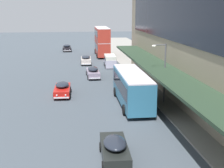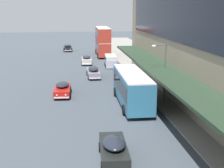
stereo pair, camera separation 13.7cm
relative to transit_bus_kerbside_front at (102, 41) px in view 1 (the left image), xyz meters
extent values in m
cube|color=#A93025|center=(0.00, 0.00, -1.48)|extent=(2.62, 9.65, 2.63)
cube|color=black|center=(0.00, 0.00, -1.17)|extent=(2.65, 8.88, 1.16)
cube|color=silver|center=(0.00, 0.00, -0.12)|extent=(2.52, 9.65, 0.12)
cube|color=#A93025|center=(0.00, 0.00, 1.25)|extent=(2.62, 9.65, 2.63)
cube|color=black|center=(0.00, 0.00, 1.56)|extent=(2.65, 8.88, 1.16)
cube|color=silver|center=(0.00, 0.00, 2.61)|extent=(2.52, 9.65, 0.12)
cube|color=black|center=(0.07, 4.85, 2.31)|extent=(1.24, 0.08, 0.36)
cylinder|color=black|center=(-1.19, 3.29, -2.65)|extent=(0.26, 1.00, 1.00)
cylinder|color=black|center=(1.29, 3.25, -2.65)|extent=(0.26, 1.00, 1.00)
cylinder|color=black|center=(-1.28, -2.96, -2.65)|extent=(0.26, 1.00, 1.00)
cylinder|color=black|center=(1.19, -3.00, -2.65)|extent=(0.26, 1.00, 1.00)
cube|color=teal|center=(-0.39, -33.88, -1.35)|extent=(2.64, 9.88, 2.88)
cube|color=black|center=(-0.39, -33.88, -1.01)|extent=(2.67, 9.09, 1.27)
cube|color=silver|center=(-0.39, -33.88, 0.14)|extent=(2.54, 9.88, 0.12)
cube|color=black|center=(-0.34, -28.92, -0.16)|extent=(1.27, 0.07, 0.36)
cylinder|color=black|center=(-1.62, -30.52, -2.65)|extent=(0.26, 1.00, 1.00)
cylinder|color=black|center=(0.91, -30.55, -2.65)|extent=(0.26, 1.00, 1.00)
cylinder|color=black|center=(-1.69, -36.92, -2.65)|extent=(0.26, 1.00, 1.00)
cylinder|color=black|center=(0.85, -36.95, -2.65)|extent=(0.26, 1.00, 1.00)
cube|color=#B31812|center=(-7.47, -29.39, -2.56)|extent=(1.83, 4.48, 0.73)
ellipsoid|color=#1E232D|center=(-7.46, -29.17, -1.95)|extent=(1.56, 2.48, 0.54)
cube|color=silver|center=(-7.54, -31.66, -2.78)|extent=(1.61, 0.17, 0.14)
cube|color=silver|center=(-7.40, -27.13, -2.78)|extent=(1.61, 0.17, 0.14)
sphere|color=silver|center=(-7.07, -31.64, -2.51)|extent=(0.18, 0.18, 0.18)
sphere|color=silver|center=(-8.00, -31.61, -2.51)|extent=(0.18, 0.18, 0.18)
cylinder|color=black|center=(-6.67, -30.79, -2.83)|extent=(0.16, 0.64, 0.64)
cylinder|color=black|center=(-8.36, -30.74, -2.83)|extent=(0.16, 0.64, 0.64)
cylinder|color=black|center=(-6.58, -28.05, -2.83)|extent=(0.16, 0.64, 0.64)
cylinder|color=black|center=(-8.27, -27.99, -2.83)|extent=(0.16, 0.64, 0.64)
cube|color=gray|center=(-3.38, -20.29, -2.54)|extent=(1.70, 4.82, 0.76)
ellipsoid|color=#1E232D|center=(-3.37, -20.53, -1.89)|extent=(1.47, 2.66, 0.59)
cube|color=silver|center=(-3.41, -17.84, -2.78)|extent=(1.55, 0.14, 0.14)
cube|color=silver|center=(-3.34, -22.74, -2.78)|extent=(1.55, 0.14, 0.14)
sphere|color=silver|center=(-3.86, -17.88, -2.49)|extent=(0.18, 0.18, 0.18)
sphere|color=silver|center=(-2.97, -17.87, -2.49)|extent=(0.18, 0.18, 0.18)
cylinder|color=black|center=(-4.21, -18.82, -2.83)|extent=(0.15, 0.64, 0.64)
cylinder|color=black|center=(-2.59, -18.79, -2.83)|extent=(0.15, 0.64, 0.64)
cylinder|color=black|center=(-4.17, -21.79, -2.83)|extent=(0.15, 0.64, 0.64)
cylinder|color=black|center=(-2.54, -21.76, -2.83)|extent=(0.15, 0.64, 0.64)
cube|color=black|center=(-7.28, 8.53, -2.56)|extent=(1.97, 4.41, 0.73)
ellipsoid|color=#1E232D|center=(-7.29, 8.75, -1.93)|extent=(1.68, 2.45, 0.60)
cube|color=silver|center=(-7.20, 6.31, -2.78)|extent=(1.73, 0.18, 0.14)
cube|color=silver|center=(-7.36, 10.75, -2.78)|extent=(1.73, 0.18, 0.14)
sphere|color=silver|center=(-6.70, 6.36, -2.51)|extent=(0.18, 0.18, 0.18)
sphere|color=silver|center=(-7.70, 6.32, -2.51)|extent=(0.18, 0.18, 0.18)
cylinder|color=black|center=(-6.33, 7.22, -2.83)|extent=(0.16, 0.64, 0.64)
cylinder|color=black|center=(-8.14, 7.15, -2.83)|extent=(0.16, 0.64, 0.64)
cylinder|color=black|center=(-6.42, 9.91, -2.83)|extent=(0.16, 0.64, 0.64)
cylinder|color=black|center=(-8.24, 9.85, -2.83)|extent=(0.16, 0.64, 0.64)
cube|color=black|center=(-3.79, -45.48, -2.50)|extent=(1.81, 4.41, 0.85)
ellipsoid|color=#1E232D|center=(-3.80, -45.69, -1.83)|extent=(1.54, 2.44, 0.54)
cube|color=silver|center=(-3.70, -43.25, -2.78)|extent=(1.57, 0.18, 0.14)
sphere|color=silver|center=(-4.16, -43.27, -2.45)|extent=(0.18, 0.18, 0.18)
sphere|color=silver|center=(-3.25, -43.30, -2.45)|extent=(0.18, 0.18, 0.18)
cylinder|color=black|center=(-4.56, -44.10, -2.83)|extent=(0.16, 0.64, 0.64)
cylinder|color=black|center=(-2.91, -44.16, -2.83)|extent=(0.16, 0.64, 0.64)
cylinder|color=black|center=(-4.66, -46.79, -2.83)|extent=(0.16, 0.64, 0.64)
cylinder|color=black|center=(-3.01, -46.86, -2.83)|extent=(0.16, 0.64, 0.64)
cube|color=beige|center=(-3.80, -9.15, -2.51)|extent=(1.86, 4.84, 0.83)
ellipsoid|color=#1E232D|center=(-3.81, -9.39, -1.87)|extent=(1.58, 2.68, 0.50)
cube|color=silver|center=(-3.71, -6.71, -2.78)|extent=(1.61, 0.18, 0.14)
cube|color=silver|center=(-3.89, -11.59, -2.78)|extent=(1.61, 0.18, 0.14)
sphere|color=silver|center=(-4.18, -6.72, -2.46)|extent=(0.18, 0.18, 0.18)
sphere|color=silver|center=(-3.25, -6.76, -2.46)|extent=(0.18, 0.18, 0.18)
cylinder|color=black|center=(-4.59, -7.64, -2.83)|extent=(0.16, 0.64, 0.64)
cylinder|color=black|center=(-2.90, -7.70, -2.83)|extent=(0.16, 0.64, 0.64)
cylinder|color=black|center=(-4.70, -10.60, -2.83)|extent=(0.16, 0.64, 0.64)
cylinder|color=black|center=(-3.01, -10.67, -2.83)|extent=(0.16, 0.64, 0.64)
cube|color=silver|center=(0.05, -12.57, -2.39)|extent=(1.93, 4.37, 1.29)
cube|color=silver|center=(0.05, -12.57, -1.60)|extent=(1.89, 4.28, 0.83)
cube|color=black|center=(0.05, -12.57, -1.69)|extent=(1.95, 3.94, 0.41)
ellipsoid|color=silver|center=(0.14, -10.48, -2.25)|extent=(1.63, 0.67, 1.11)
cylinder|color=black|center=(-0.77, -11.29, -2.83)|extent=(0.19, 0.65, 0.64)
cylinder|color=black|center=(0.98, -11.36, -2.83)|extent=(0.19, 0.65, 0.64)
cylinder|color=black|center=(-0.87, -13.78, -2.83)|extent=(0.19, 0.65, 0.64)
cylinder|color=black|center=(0.88, -13.86, -2.83)|extent=(0.19, 0.65, 0.64)
cylinder|color=#4C4C51|center=(2.93, -33.95, 0.01)|extent=(0.16, 0.16, 6.01)
cylinder|color=#4C4C51|center=(2.33, -33.95, 2.92)|extent=(1.20, 0.10, 0.10)
ellipsoid|color=silver|center=(1.73, -33.95, 2.84)|extent=(0.44, 0.28, 0.20)
camera|label=1|loc=(-6.36, -63.72, 6.40)|focal=50.00mm
camera|label=2|loc=(-6.22, -63.74, 6.40)|focal=50.00mm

